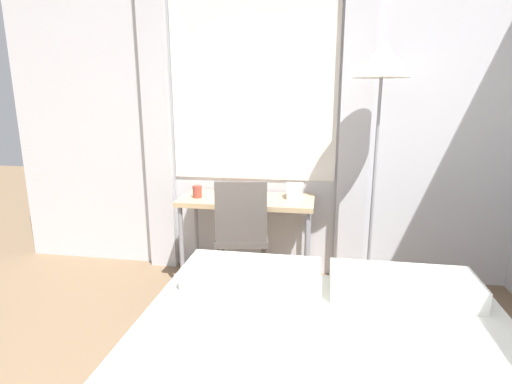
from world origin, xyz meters
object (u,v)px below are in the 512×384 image
Objects in this scene: standing_lamp at (381,80)px; book at (239,194)px; desk at (247,207)px; telephone at (295,191)px; desk_chair at (242,231)px; mug at (197,192)px.

standing_lamp is 6.83× the size of book.
telephone is (0.38, 0.07, 0.13)m from desk.
desk is at bearing 80.94° from desk_chair.
book reaches higher than desk.
mug is (-0.40, 0.18, 0.25)m from desk_chair.
desk is 11.03× the size of mug.
standing_lamp is (0.97, 0.16, 1.11)m from desk_chair.
desk is 6.21× the size of telephone.
mug is at bearing 178.87° from standing_lamp.
desk_chair reaches higher than telephone.
telephone reaches higher than book.
mug is (-0.40, -0.05, 0.13)m from desk.
mug is at bearing -171.08° from telephone.
desk is at bearing 175.56° from standing_lamp.
book is 0.35m from mug.
desk is 3.84× the size of book.
telephone is at bearing 10.98° from desk.
desk is 0.26m from desk_chair.
book is at bearing 19.71° from mug.
standing_lamp is at bearing -0.50° from desk_chair.
desk is 0.41m from telephone.
standing_lamp reaches higher than book.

